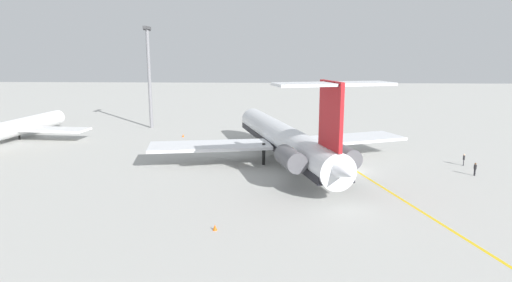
{
  "coord_description": "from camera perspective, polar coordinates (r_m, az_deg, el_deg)",
  "views": [
    {
      "loc": [
        -57.75,
        10.58,
        15.69
      ],
      "look_at": [
        4.98,
        13.62,
        3.01
      ],
      "focal_mm": 30.67,
      "sensor_mm": 36.0,
      "label": 1
    }
  ],
  "objects": [
    {
      "name": "ground",
      "position": [
        60.77,
        12.73,
        -3.83
      ],
      "size": [
        354.84,
        354.84,
        0.0
      ],
      "primitive_type": "plane",
      "color": "#ADADA8"
    },
    {
      "name": "main_jetliner",
      "position": [
        62.76,
        3.92,
        0.18
      ],
      "size": [
        43.04,
        38.62,
        12.8
      ],
      "rotation": [
        0.0,
        0.0,
        0.29
      ],
      "color": "silver",
      "rests_on": "ground"
    },
    {
      "name": "airliner_mid_left",
      "position": [
        91.76,
        -28.32,
        1.69
      ],
      "size": [
        26.89,
        26.6,
        8.04
      ],
      "rotation": [
        0.0,
        0.0,
        -0.08
      ],
      "color": "white",
      "rests_on": "ground"
    },
    {
      "name": "ground_crew_near_nose",
      "position": [
        63.51,
        26.68,
        -3.11
      ],
      "size": [
        0.4,
        0.28,
        1.73
      ],
      "rotation": [
        0.0,
        0.0,
        5.16
      ],
      "color": "black",
      "rests_on": "ground"
    },
    {
      "name": "ground_crew_near_tail",
      "position": [
        68.46,
        25.49,
        -2.03
      ],
      "size": [
        0.39,
        0.27,
        1.71
      ],
      "rotation": [
        0.0,
        0.0,
        1.09
      ],
      "color": "black",
      "rests_on": "ground"
    },
    {
      "name": "safety_cone_nose",
      "position": [
        40.25,
        -5.38,
        -11.15
      ],
      "size": [
        0.4,
        0.4,
        0.55
      ],
      "primitive_type": "cone",
      "color": "#EA590F",
      "rests_on": "ground"
    },
    {
      "name": "safety_cone_wingtip",
      "position": [
        84.15,
        -9.49,
        0.7
      ],
      "size": [
        0.4,
        0.4,
        0.55
      ],
      "primitive_type": "cone",
      "color": "#EA590F",
      "rests_on": "ground"
    },
    {
      "name": "taxiway_centreline",
      "position": [
        65.36,
        11.1,
        -2.69
      ],
      "size": [
        102.76,
        26.17,
        0.01
      ],
      "primitive_type": "cube",
      "rotation": [
        0.0,
        0.0,
        0.25
      ],
      "color": "gold",
      "rests_on": "ground"
    },
    {
      "name": "light_mast",
      "position": [
        94.68,
        -13.77,
        8.68
      ],
      "size": [
        4.0,
        0.7,
        21.03
      ],
      "color": "slate",
      "rests_on": "ground"
    }
  ]
}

